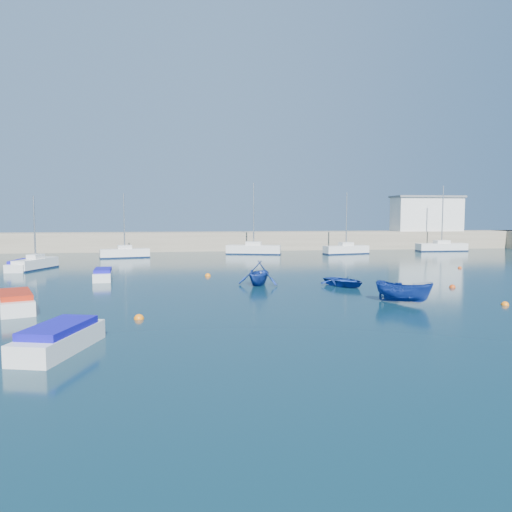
{
  "coord_description": "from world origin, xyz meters",
  "views": [
    {
      "loc": [
        -6.2,
        -25.2,
        5.23
      ],
      "look_at": [
        -0.19,
        16.95,
        1.6
      ],
      "focal_mm": 35.0,
      "sensor_mm": 36.0,
      "label": 1
    }
  ],
  "objects": [
    {
      "name": "motorboat_3",
      "position": [
        -10.99,
        -5.73,
        0.5
      ],
      "size": [
        2.78,
        4.83,
        1.07
      ],
      "rotation": [
        0.0,
        0.0,
        -0.27
      ],
      "color": "silver",
      "rests_on": "ground"
    },
    {
      "name": "sailboat_8",
      "position": [
        29.28,
        39.91,
        0.6
      ],
      "size": [
        6.92,
        1.96,
        9.04
      ],
      "rotation": [
        0.0,
        0.0,
        1.57
      ],
      "color": "silver",
      "rests_on": "ground"
    },
    {
      "name": "motorboat_0",
      "position": [
        -15.32,
        3.0,
        0.48
      ],
      "size": [
        3.14,
        4.88,
        1.03
      ],
      "rotation": [
        0.0,
        0.0,
        0.36
      ],
      "color": "silver",
      "rests_on": "ground"
    },
    {
      "name": "sailboat_5",
      "position": [
        -13.3,
        35.24,
        0.6
      ],
      "size": [
        5.87,
        2.82,
        7.57
      ],
      "rotation": [
        0.0,
        0.0,
        1.8
      ],
      "color": "silver",
      "rests_on": "ground"
    },
    {
      "name": "motorboat_1",
      "position": [
        -12.65,
        15.14,
        0.43
      ],
      "size": [
        1.67,
        3.86,
        0.92
      ],
      "rotation": [
        0.0,
        0.0,
        0.1
      ],
      "color": "silver",
      "rests_on": "ground"
    },
    {
      "name": "buoy_4",
      "position": [
        19.83,
        19.02,
        0.0
      ],
      "size": [
        0.39,
        0.39,
        0.39
      ],
      "primitive_type": "sphere",
      "color": "#BD3B0E",
      "rests_on": "ground"
    },
    {
      "name": "motorboat_2",
      "position": [
        -21.02,
        23.25,
        0.46
      ],
      "size": [
        2.02,
        4.88,
        0.98
      ],
      "rotation": [
        0.0,
        0.0,
        -0.08
      ],
      "color": "silver",
      "rests_on": "ground"
    },
    {
      "name": "ground",
      "position": [
        0.0,
        0.0,
        0.0
      ],
      "size": [
        220.0,
        220.0,
        0.0
      ],
      "primitive_type": "plane",
      "color": "#0C2834",
      "rests_on": "ground"
    },
    {
      "name": "buoy_3",
      "position": [
        -4.36,
        16.41,
        0.0
      ],
      "size": [
        0.5,
        0.5,
        0.5
      ],
      "primitive_type": "sphere",
      "color": "orange",
      "rests_on": "ground"
    },
    {
      "name": "sailboat_3",
      "position": [
        -20.08,
        23.67,
        0.57
      ],
      "size": [
        3.06,
        5.28,
        6.88
      ],
      "rotation": [
        0.0,
        0.0,
        -0.34
      ],
      "color": "silver",
      "rests_on": "ground"
    },
    {
      "name": "dinghy_right",
      "position": [
        6.38,
        2.05,
        0.67
      ],
      "size": [
        3.33,
        3.41,
        1.34
      ],
      "primitive_type": "imported",
      "rotation": [
        0.0,
        0.0,
        0.76
      ],
      "color": "navy",
      "rests_on": "ground"
    },
    {
      "name": "back_wall",
      "position": [
        0.0,
        46.0,
        1.3
      ],
      "size": [
        96.0,
        4.5,
        2.6
      ],
      "primitive_type": "cube",
      "color": "gray",
      "rests_on": "ground"
    },
    {
      "name": "sailboat_6",
      "position": [
        2.56,
        38.44,
        0.65
      ],
      "size": [
        7.22,
        3.8,
        9.16
      ],
      "rotation": [
        0.0,
        0.0,
        1.29
      ],
      "color": "silver",
      "rests_on": "ground"
    },
    {
      "name": "buoy_0",
      "position": [
        -8.52,
        -0.2,
        0.0
      ],
      "size": [
        0.5,
        0.5,
        0.5
      ],
      "primitive_type": "sphere",
      "color": "orange",
      "rests_on": "ground"
    },
    {
      "name": "dinghy_center",
      "position": [
        5.13,
        9.17,
        0.36
      ],
      "size": [
        3.79,
        4.22,
        0.72
      ],
      "primitive_type": "imported",
      "rotation": [
        0.0,
        0.0,
        0.47
      ],
      "color": "navy",
      "rests_on": "ground"
    },
    {
      "name": "dinghy_left",
      "position": [
        -0.9,
        10.62,
        0.89
      ],
      "size": [
        3.98,
        4.24,
        1.78
      ],
      "primitive_type": "imported",
      "rotation": [
        0.0,
        0.0,
        -0.39
      ],
      "color": "navy",
      "rests_on": "ground"
    },
    {
      "name": "buoy_1",
      "position": [
        12.52,
        7.48,
        0.0
      ],
      "size": [
        0.45,
        0.45,
        0.45
      ],
      "primitive_type": "sphere",
      "color": "#BD3B0E",
      "rests_on": "ground"
    },
    {
      "name": "sailboat_7",
      "position": [
        14.46,
        36.96,
        0.61
      ],
      "size": [
        6.16,
        2.84,
        7.92
      ],
      "rotation": [
        0.0,
        0.0,
        1.78
      ],
      "color": "silver",
      "rests_on": "ground"
    },
    {
      "name": "buoy_5",
      "position": [
        11.91,
        0.7,
        0.0
      ],
      "size": [
        0.44,
        0.44,
        0.44
      ],
      "primitive_type": "sphere",
      "color": "orange",
      "rests_on": "ground"
    },
    {
      "name": "harbor_office",
      "position": [
        30.0,
        46.0,
        5.1
      ],
      "size": [
        10.0,
        4.0,
        5.0
      ],
      "primitive_type": "cube",
      "color": "silver",
      "rests_on": "back_wall"
    }
  ]
}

